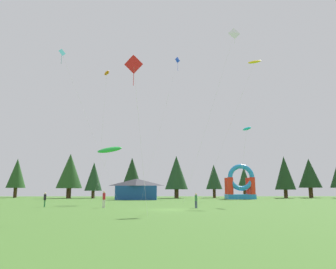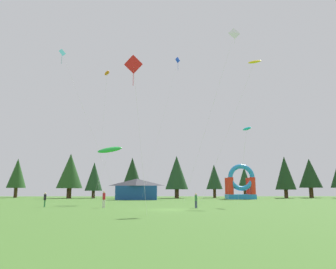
% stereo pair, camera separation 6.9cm
% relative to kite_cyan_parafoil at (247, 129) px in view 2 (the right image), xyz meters
% --- Properties ---
extents(ground_plane, '(120.00, 120.00, 0.00)m').
position_rel_kite_cyan_parafoil_xyz_m(ground_plane, '(-10.32, -8.66, -9.74)').
color(ground_plane, '#47752D').
extents(kite_cyan_parafoil, '(1.49, 3.98, 10.04)m').
position_rel_kite_cyan_parafoil_xyz_m(kite_cyan_parafoil, '(0.00, 0.00, 0.00)').
color(kite_cyan_parafoil, '#19B7CC').
rests_on(kite_cyan_parafoil, ground_plane).
extents(kite_green_parafoil, '(4.19, 1.86, 8.26)m').
position_rel_kite_cyan_parafoil_xyz_m(kite_green_parafoil, '(-18.48, 4.22, -2.26)').
color(kite_green_parafoil, green).
rests_on(kite_green_parafoil, ground_plane).
extents(kite_teal_diamond, '(10.75, 2.05, 25.61)m').
position_rel_kite_cyan_parafoil_xyz_m(kite_teal_diamond, '(-28.36, 11.14, 15.05)').
color(kite_teal_diamond, '#0C7F7A').
rests_on(kite_teal_diamond, ground_plane).
extents(kite_yellow_parafoil, '(9.86, 2.52, 22.35)m').
position_rel_kite_cyan_parafoil_xyz_m(kite_yellow_parafoil, '(3.55, 6.83, 12.11)').
color(kite_yellow_parafoil, yellow).
rests_on(kite_yellow_parafoil, ground_plane).
extents(kite_red_diamond, '(1.98, 1.92, 13.10)m').
position_rel_kite_cyan_parafoil_xyz_m(kite_red_diamond, '(-13.49, -14.30, 2.72)').
color(kite_red_diamond, red).
rests_on(kite_red_diamond, ground_plane).
extents(kite_blue_diamond, '(7.08, 1.30, 26.72)m').
position_rel_kite_cyan_parafoil_xyz_m(kite_blue_diamond, '(-8.24, 16.54, 16.04)').
color(kite_blue_diamond, blue).
rests_on(kite_blue_diamond, ground_plane).
extents(kite_orange_parafoil, '(2.72, 6.24, 22.70)m').
position_rel_kite_cyan_parafoil_xyz_m(kite_orange_parafoil, '(-20.97, 13.21, 12.55)').
color(kite_orange_parafoil, orange).
rests_on(kite_orange_parafoil, ground_plane).
extents(kite_white_diamond, '(7.46, 6.21, 23.53)m').
position_rel_kite_cyan_parafoil_xyz_m(kite_white_diamond, '(-1.27, -0.46, 13.01)').
color(kite_white_diamond, white).
rests_on(kite_white_diamond, ground_plane).
extents(person_left_edge, '(0.29, 0.29, 1.61)m').
position_rel_kite_cyan_parafoil_xyz_m(person_left_edge, '(-24.13, -4.08, -8.78)').
color(person_left_edge, '#33723F').
rests_on(person_left_edge, ground_plane).
extents(person_near_camera, '(0.42, 0.42, 1.79)m').
position_rel_kite_cyan_parafoil_xyz_m(person_near_camera, '(-17.32, -5.33, -8.68)').
color(person_near_camera, silver).
rests_on(person_near_camera, ground_plane).
extents(person_far_side, '(0.36, 0.36, 1.55)m').
position_rel_kite_cyan_parafoil_xyz_m(person_far_side, '(-7.42, -6.09, -8.82)').
color(person_far_side, navy).
rests_on(person_far_side, ground_plane).
extents(inflatable_blue_arch, '(5.63, 4.13, 7.06)m').
position_rel_kite_cyan_parafoil_xyz_m(inflatable_blue_arch, '(4.97, 24.92, -7.12)').
color(inflatable_blue_arch, '#268CD8').
rests_on(inflatable_blue_arch, ground_plane).
extents(festival_tent, '(7.72, 3.31, 3.99)m').
position_rel_kite_cyan_parafoil_xyz_m(festival_tent, '(-15.97, 20.94, -7.75)').
color(festival_tent, '#19478C').
rests_on(festival_tent, ground_plane).
extents(tree_row_1, '(4.41, 4.41, 9.39)m').
position_rel_kite_cyan_parafoil_xyz_m(tree_row_1, '(-46.41, 37.23, -3.94)').
color(tree_row_1, '#4C331E').
rests_on(tree_row_1, ground_plane).
extents(tree_row_2, '(5.78, 5.78, 10.06)m').
position_rel_kite_cyan_parafoil_xyz_m(tree_row_2, '(-32.19, 32.36, -3.65)').
color(tree_row_2, '#4C331E').
rests_on(tree_row_2, ground_plane).
extents(tree_row_3, '(3.92, 3.92, 8.09)m').
position_rel_kite_cyan_parafoil_xyz_m(tree_row_3, '(-26.72, 32.44, -4.91)').
color(tree_row_3, '#4C331E').
rests_on(tree_row_3, ground_plane).
extents(tree_row_4, '(4.59, 4.59, 9.54)m').
position_rel_kite_cyan_parafoil_xyz_m(tree_row_4, '(-18.37, 36.07, -3.72)').
color(tree_row_4, '#4C331E').
rests_on(tree_row_4, ground_plane).
extents(tree_row_5, '(5.22, 5.22, 9.59)m').
position_rel_kite_cyan_parafoil_xyz_m(tree_row_5, '(-7.82, 32.20, -4.01)').
color(tree_row_5, '#4C331E').
rests_on(tree_row_5, ground_plane).
extents(tree_row_6, '(3.85, 3.85, 7.83)m').
position_rel_kite_cyan_parafoil_xyz_m(tree_row_6, '(1.26, 35.22, -4.87)').
color(tree_row_6, '#4C331E').
rests_on(tree_row_6, ground_plane).
extents(tree_row_7, '(3.40, 3.40, 7.21)m').
position_rel_kite_cyan_parafoil_xyz_m(tree_row_7, '(8.50, 35.31, -5.23)').
color(tree_row_7, '#4C331E').
rests_on(tree_row_7, ground_plane).
extents(tree_row_8, '(4.65, 4.65, 9.62)m').
position_rel_kite_cyan_parafoil_xyz_m(tree_row_8, '(17.46, 33.15, -4.02)').
color(tree_row_8, '#4C331E').
rests_on(tree_row_8, ground_plane).
extents(tree_row_9, '(5.28, 5.28, 9.32)m').
position_rel_kite_cyan_parafoil_xyz_m(tree_row_9, '(24.38, 35.44, -3.96)').
color(tree_row_9, '#4C331E').
rests_on(tree_row_9, ground_plane).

